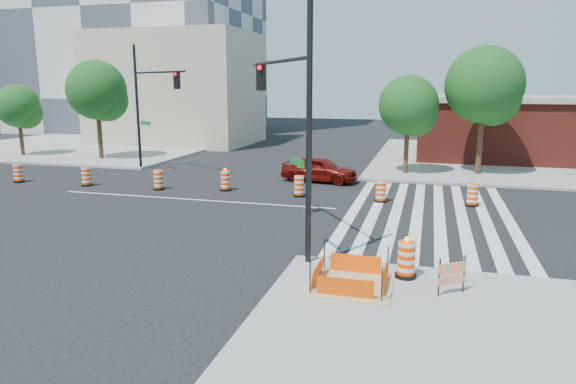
# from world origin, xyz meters

# --- Properties ---
(ground) EXTENTS (120.00, 120.00, 0.00)m
(ground) POSITION_xyz_m (0.00, 0.00, 0.00)
(ground) COLOR black
(ground) RESTS_ON ground
(sidewalk_ne) EXTENTS (22.00, 22.00, 0.15)m
(sidewalk_ne) POSITION_xyz_m (18.00, 18.00, 0.07)
(sidewalk_ne) COLOR gray
(sidewalk_ne) RESTS_ON ground
(sidewalk_nw) EXTENTS (22.00, 22.00, 0.15)m
(sidewalk_nw) POSITION_xyz_m (-18.00, 18.00, 0.07)
(sidewalk_nw) COLOR gray
(sidewalk_nw) RESTS_ON ground
(crosswalk_east) EXTENTS (6.75, 13.50, 0.01)m
(crosswalk_east) POSITION_xyz_m (10.95, 0.00, 0.01)
(crosswalk_east) COLOR silver
(crosswalk_east) RESTS_ON ground
(lane_centerline) EXTENTS (14.00, 0.12, 0.01)m
(lane_centerline) POSITION_xyz_m (0.00, 0.00, 0.01)
(lane_centerline) COLOR silver
(lane_centerline) RESTS_ON ground
(excavation_pit) EXTENTS (2.20, 2.20, 0.90)m
(excavation_pit) POSITION_xyz_m (9.00, -9.00, 0.22)
(excavation_pit) COLOR tan
(excavation_pit) RESTS_ON ground
(brick_storefront) EXTENTS (16.50, 8.50, 4.60)m
(brick_storefront) POSITION_xyz_m (18.00, 18.00, 2.32)
(brick_storefront) COLOR maroon
(brick_storefront) RESTS_ON ground
(beige_midrise) EXTENTS (14.00, 10.00, 10.00)m
(beige_midrise) POSITION_xyz_m (-12.00, 22.00, 5.00)
(beige_midrise) COLOR #B8AA8D
(beige_midrise) RESTS_ON ground
(red_coupe) EXTENTS (4.47, 2.27, 1.46)m
(red_coupe) POSITION_xyz_m (4.91, 6.14, 0.73)
(red_coupe) COLOR #5B0B07
(red_coupe) RESTS_ON ground
(signal_pole_se) EXTENTS (3.42, 4.91, 7.75)m
(signal_pole_se) POSITION_xyz_m (6.55, -6.12, 4.76)
(signal_pole_se) COLOR black
(signal_pole_se) RESTS_ON ground
(signal_pole_nw) EXTENTS (5.03, 3.14, 7.69)m
(signal_pole_nw) POSITION_xyz_m (-5.84, 6.50, 4.72)
(signal_pole_nw) COLOR black
(signal_pole_nw) RESTS_ON ground
(pit_drum) EXTENTS (0.60, 0.60, 1.18)m
(pit_drum) POSITION_xyz_m (10.39, -8.00, 0.64)
(pit_drum) COLOR black
(pit_drum) RESTS_ON ground
(barricade) EXTENTS (0.71, 0.53, 1.00)m
(barricade) POSITION_xyz_m (11.56, -8.88, 0.70)
(barricade) COLOR #FC4605
(barricade) RESTS_ON ground
(tree_north_a) EXTENTS (3.20, 3.18, 5.41)m
(tree_north_a) POSITION_xyz_m (-18.87, 10.06, 3.63)
(tree_north_a) COLOR #382314
(tree_north_a) RESTS_ON ground
(tree_north_b) EXTENTS (4.17, 4.17, 7.10)m
(tree_north_b) POSITION_xyz_m (-12.08, 10.18, 4.76)
(tree_north_b) COLOR #382314
(tree_north_b) RESTS_ON ground
(tree_north_c) EXTENTS (3.50, 3.50, 5.95)m
(tree_north_c) POSITION_xyz_m (9.54, 9.64, 4.00)
(tree_north_c) COLOR #382314
(tree_north_c) RESTS_ON ground
(tree_north_d) EXTENTS (4.48, 4.48, 7.62)m
(tree_north_d) POSITION_xyz_m (13.76, 10.55, 5.12)
(tree_north_d) COLOR #382314
(tree_north_d) RESTS_ON ground
(median_drum_0) EXTENTS (0.60, 0.60, 1.02)m
(median_drum_0) POSITION_xyz_m (-11.37, 1.44, 0.48)
(median_drum_0) COLOR black
(median_drum_0) RESTS_ON ground
(median_drum_1) EXTENTS (0.60, 0.60, 1.02)m
(median_drum_1) POSITION_xyz_m (-7.03, 1.59, 0.48)
(median_drum_1) COLOR black
(median_drum_1) RESTS_ON ground
(median_drum_2) EXTENTS (0.60, 0.60, 1.02)m
(median_drum_2) POSITION_xyz_m (-2.73, 1.69, 0.48)
(median_drum_2) COLOR black
(median_drum_2) RESTS_ON ground
(median_drum_3) EXTENTS (0.60, 0.60, 1.18)m
(median_drum_3) POSITION_xyz_m (0.74, 2.40, 0.49)
(median_drum_3) COLOR black
(median_drum_3) RESTS_ON ground
(median_drum_4) EXTENTS (0.60, 0.60, 1.02)m
(median_drum_4) POSITION_xyz_m (4.77, 2.05, 0.48)
(median_drum_4) COLOR black
(median_drum_4) RESTS_ON ground
(median_drum_5) EXTENTS (0.60, 0.60, 1.02)m
(median_drum_5) POSITION_xyz_m (8.76, 1.90, 0.48)
(median_drum_5) COLOR black
(median_drum_5) RESTS_ON ground
(median_drum_6) EXTENTS (0.60, 0.60, 1.02)m
(median_drum_6) POSITION_xyz_m (12.83, 2.17, 0.48)
(median_drum_6) COLOR black
(median_drum_6) RESTS_ON ground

